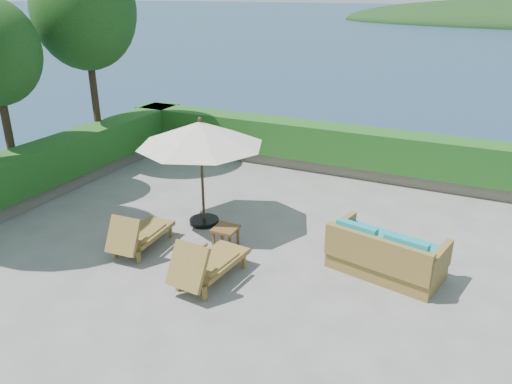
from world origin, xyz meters
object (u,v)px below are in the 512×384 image
at_px(patio_umbrella, 200,135).
at_px(side_table, 226,232).
at_px(wicker_loveseat, 385,255).
at_px(lounge_left, 139,234).
at_px(lounge_right, 207,263).

relative_size(patio_umbrella, side_table, 5.60).
height_order(patio_umbrella, wicker_loveseat, patio_umbrella).
relative_size(lounge_left, side_table, 3.23).
distance_m(lounge_left, lounge_right, 1.90).
height_order(lounge_right, side_table, lounge_right).
xyz_separation_m(patio_umbrella, lounge_right, (1.34, -2.10, -1.67)).
xyz_separation_m(patio_umbrella, lounge_left, (-0.51, -1.66, -1.70)).
bearing_deg(lounge_right, wicker_loveseat, 36.09).
height_order(side_table, wicker_loveseat, wicker_loveseat).
bearing_deg(lounge_left, patio_umbrella, 69.17).
bearing_deg(lounge_right, patio_umbrella, 127.51).
bearing_deg(wicker_loveseat, lounge_left, -153.12).
bearing_deg(side_table, lounge_right, -76.65).
relative_size(patio_umbrella, wicker_loveseat, 1.27).
bearing_deg(lounge_left, side_table, 22.97).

